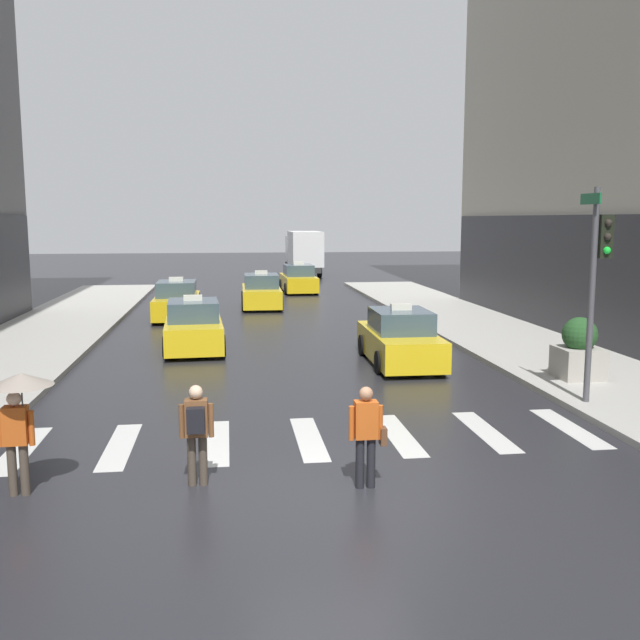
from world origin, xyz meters
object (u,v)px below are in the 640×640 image
at_px(taxi_third, 177,302).
at_px(taxi_fourth, 261,293).
at_px(pedestrian_with_handbag, 367,431).
at_px(pedestrian_with_backpack, 196,427).
at_px(traffic_light_pole, 598,265).
at_px(taxi_lead, 400,340).
at_px(box_truck, 304,251).
at_px(planter_near_corner, 579,351).
at_px(taxi_second, 194,327).
at_px(pedestrian_with_umbrella, 19,400).
at_px(taxi_fifth, 298,280).

relative_size(taxi_third, taxi_fourth, 1.00).
bearing_deg(pedestrian_with_handbag, pedestrian_with_backpack, 171.04).
height_order(traffic_light_pole, pedestrian_with_handbag, traffic_light_pole).
relative_size(taxi_lead, taxi_fourth, 1.00).
distance_m(box_truck, planter_near_corner, 35.81).
xyz_separation_m(taxi_second, box_truck, (6.82, 29.35, 1.13)).
xyz_separation_m(taxi_lead, taxi_third, (-7.20, 10.61, 0.00)).
relative_size(taxi_fourth, pedestrian_with_handbag, 2.77).
bearing_deg(taxi_second, planter_near_corner, -31.80).
relative_size(pedestrian_with_backpack, pedestrian_with_handbag, 1.00).
bearing_deg(pedestrian_with_backpack, traffic_light_pole, 22.74).
bearing_deg(box_truck, planter_near_corner, -84.65).
relative_size(taxi_second, box_truck, 0.61).
distance_m(taxi_lead, pedestrian_with_umbrella, 12.22).
xyz_separation_m(taxi_lead, pedestrian_with_handbag, (-2.87, -9.41, 0.21)).
bearing_deg(taxi_third, taxi_fifth, 58.59).
bearing_deg(taxi_fourth, planter_near_corner, -66.52).
bearing_deg(taxi_lead, taxi_fifth, 92.51).
xyz_separation_m(pedestrian_with_umbrella, pedestrian_with_handbag, (5.33, -0.39, -0.58)).
xyz_separation_m(taxi_fifth, pedestrian_with_handbag, (-1.96, -30.31, 0.21)).
height_order(taxi_third, box_truck, box_truck).
distance_m(taxi_third, pedestrian_with_backpack, 19.66).
bearing_deg(traffic_light_pole, box_truck, 93.70).
distance_m(taxi_fifth, box_truck, 11.83).
distance_m(pedestrian_with_umbrella, planter_near_corner, 13.59).
relative_size(taxi_second, pedestrian_with_umbrella, 2.38).
distance_m(taxi_lead, taxi_fourth, 14.40).
relative_size(taxi_third, taxi_fifth, 0.99).
height_order(traffic_light_pole, taxi_lead, traffic_light_pole).
xyz_separation_m(taxi_third, pedestrian_with_backpack, (1.65, -19.59, 0.25)).
relative_size(traffic_light_pole, taxi_lead, 1.05).
bearing_deg(taxi_lead, planter_near_corner, -37.52).
bearing_deg(pedestrian_with_handbag, taxi_second, 104.59).
bearing_deg(planter_near_corner, taxi_fifth, 101.58).
bearing_deg(pedestrian_with_umbrella, traffic_light_pole, 17.92).
relative_size(traffic_light_pole, pedestrian_with_handbag, 2.91).
relative_size(taxi_third, pedestrian_with_umbrella, 2.34).
bearing_deg(pedestrian_with_backpack, taxi_fifth, 81.19).
relative_size(taxi_second, taxi_third, 1.02).
distance_m(pedestrian_with_backpack, planter_near_corner, 11.23).
bearing_deg(pedestrian_with_umbrella, taxi_fifth, 76.30).
height_order(traffic_light_pole, pedestrian_with_backpack, traffic_light_pole).
distance_m(taxi_second, taxi_third, 7.45).
distance_m(pedestrian_with_handbag, planter_near_corner, 9.35).
relative_size(taxi_lead, taxi_second, 0.99).
bearing_deg(taxi_fifth, taxi_second, -106.53).
bearing_deg(taxi_fourth, taxi_third, -138.20).
relative_size(taxi_fifth, pedestrian_with_backpack, 2.78).
bearing_deg(pedestrian_with_umbrella, taxi_second, 80.51).
height_order(taxi_third, taxi_fourth, same).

